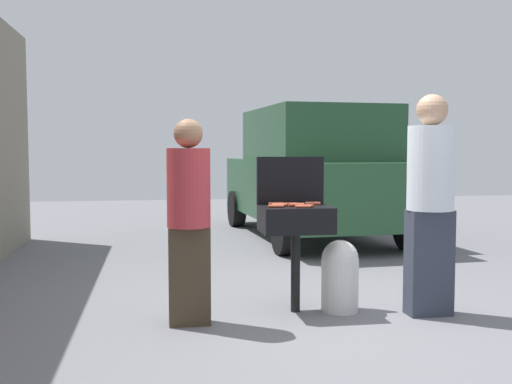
{
  "coord_description": "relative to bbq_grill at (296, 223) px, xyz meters",
  "views": [
    {
      "loc": [
        -1.33,
        -4.76,
        1.4
      ],
      "look_at": [
        -0.41,
        0.73,
        1.0
      ],
      "focal_mm": 42.48,
      "sensor_mm": 36.0,
      "label": 1
    }
  ],
  "objects": [
    {
      "name": "hot_dog_9",
      "position": [
        0.19,
        0.13,
        0.16
      ],
      "size": [
        0.13,
        0.04,
        0.03
      ],
      "primitive_type": "cylinder",
      "rotation": [
        0.0,
        1.57,
        -0.08
      ],
      "color": "#C6593D",
      "rests_on": "bbq_grill"
    },
    {
      "name": "hot_dog_10",
      "position": [
        0.03,
        -0.15,
        0.16
      ],
      "size": [
        0.13,
        0.04,
        0.03
      ],
      "primitive_type": "cylinder",
      "rotation": [
        0.0,
        1.57,
        -0.11
      ],
      "color": "#C6593D",
      "rests_on": "bbq_grill"
    },
    {
      "name": "person_right",
      "position": [
        1.09,
        -0.28,
        0.24
      ],
      "size": [
        0.39,
        0.39,
        1.85
      ],
      "rotation": [
        0.0,
        0.0,
        2.93
      ],
      "color": "#333847",
      "rests_on": "ground"
    },
    {
      "name": "hot_dog_1",
      "position": [
        -0.13,
        0.04,
        0.16
      ],
      "size": [
        0.13,
        0.03,
        0.03
      ],
      "primitive_type": "cylinder",
      "rotation": [
        0.0,
        1.57,
        0.0
      ],
      "color": "#C6593D",
      "rests_on": "bbq_grill"
    },
    {
      "name": "grill_lid_open",
      "position": [
        0.0,
        0.22,
        0.35
      ],
      "size": [
        0.6,
        0.05,
        0.42
      ],
      "primitive_type": "cube",
      "color": "black",
      "rests_on": "bbq_grill"
    },
    {
      "name": "hot_dog_8",
      "position": [
        -0.15,
        0.14,
        0.16
      ],
      "size": [
        0.13,
        0.04,
        0.03
      ],
      "primitive_type": "cylinder",
      "rotation": [
        0.0,
        1.57,
        0.12
      ],
      "color": "#B74C33",
      "rests_on": "bbq_grill"
    },
    {
      "name": "hot_dog_5",
      "position": [
        0.02,
        0.04,
        0.16
      ],
      "size": [
        0.13,
        0.03,
        0.03
      ],
      "primitive_type": "cylinder",
      "rotation": [
        0.0,
        1.57,
        0.05
      ],
      "color": "#B74C33",
      "rests_on": "bbq_grill"
    },
    {
      "name": "hot_dog_2",
      "position": [
        -0.15,
        -0.01,
        0.16
      ],
      "size": [
        0.13,
        0.04,
        0.03
      ],
      "primitive_type": "cylinder",
      "rotation": [
        0.0,
        1.57,
        0.11
      ],
      "color": "#AD4228",
      "rests_on": "bbq_grill"
    },
    {
      "name": "ground_plane",
      "position": [
        0.15,
        -0.23,
        -0.77
      ],
      "size": [
        24.0,
        24.0,
        0.0
      ],
      "primitive_type": "plane",
      "color": "slate"
    },
    {
      "name": "bbq_grill",
      "position": [
        0.0,
        0.0,
        0.0
      ],
      "size": [
        0.6,
        0.44,
        0.91
      ],
      "color": "black",
      "rests_on": "ground"
    },
    {
      "name": "parked_minivan",
      "position": [
        1.29,
        4.28,
        0.26
      ],
      "size": [
        2.29,
        4.53,
        2.02
      ],
      "rotation": [
        0.0,
        0.0,
        3.21
      ],
      "color": "#234C2D",
      "rests_on": "ground"
    },
    {
      "name": "hot_dog_6",
      "position": [
        0.18,
        0.09,
        0.16
      ],
      "size": [
        0.13,
        0.03,
        0.03
      ],
      "primitive_type": "cylinder",
      "rotation": [
        0.0,
        1.57,
        -0.06
      ],
      "color": "#C6593D",
      "rests_on": "bbq_grill"
    },
    {
      "name": "hot_dog_7",
      "position": [
        -0.0,
        -0.02,
        0.16
      ],
      "size": [
        0.13,
        0.03,
        0.03
      ],
      "primitive_type": "cylinder",
      "rotation": [
        0.0,
        1.57,
        0.06
      ],
      "color": "#AD4228",
      "rests_on": "bbq_grill"
    },
    {
      "name": "propane_tank",
      "position": [
        0.38,
        -0.05,
        -0.45
      ],
      "size": [
        0.32,
        0.32,
        0.62
      ],
      "color": "silver",
      "rests_on": "ground"
    },
    {
      "name": "hot_dog_0",
      "position": [
        -0.03,
        0.1,
        0.16
      ],
      "size": [
        0.13,
        0.03,
        0.03
      ],
      "primitive_type": "cylinder",
      "rotation": [
        0.0,
        1.57,
        -0.05
      ],
      "color": "#AD4228",
      "rests_on": "bbq_grill"
    },
    {
      "name": "hot_dog_3",
      "position": [
        0.05,
        -0.12,
        0.16
      ],
      "size": [
        0.13,
        0.03,
        0.03
      ],
      "primitive_type": "cylinder",
      "rotation": [
        0.0,
        1.57,
        0.0
      ],
      "color": "#AD4228",
      "rests_on": "bbq_grill"
    },
    {
      "name": "person_left",
      "position": [
        -0.92,
        -0.23,
        0.12
      ],
      "size": [
        0.34,
        0.34,
        1.63
      ],
      "rotation": [
        0.0,
        0.0,
        0.11
      ],
      "color": "#3F3323",
      "rests_on": "ground"
    },
    {
      "name": "hot_dog_4",
      "position": [
        -0.19,
        -0.08,
        0.16
      ],
      "size": [
        0.13,
        0.04,
        0.03
      ],
      "primitive_type": "cylinder",
      "rotation": [
        0.0,
        1.57,
        -0.12
      ],
      "color": "#C6593D",
      "rests_on": "bbq_grill"
    }
  ]
}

